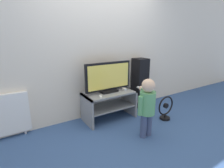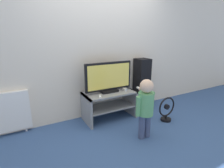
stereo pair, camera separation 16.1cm
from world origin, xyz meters
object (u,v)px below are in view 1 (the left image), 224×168
(floor_fan, at_px, (166,109))
(radiator, at_px, (5,115))
(television, at_px, (108,78))
(speaker_tower, at_px, (140,77))
(child, at_px, (147,103))
(game_console, at_px, (123,89))
(remote_primary, at_px, (101,97))

(floor_fan, distance_m, radiator, 2.64)
(television, relative_size, speaker_tower, 0.85)
(television, xyz_separation_m, child, (0.16, -0.83, -0.24))
(game_console, relative_size, child, 0.20)
(remote_primary, bearing_deg, game_console, 15.13)
(game_console, bearing_deg, television, 174.73)
(remote_primary, xyz_separation_m, floor_fan, (1.12, -0.43, -0.32))
(speaker_tower, bearing_deg, floor_fan, -88.68)
(floor_fan, bearing_deg, game_console, 133.79)
(remote_primary, height_order, speaker_tower, speaker_tower)
(remote_primary, height_order, floor_fan, remote_primary)
(child, relative_size, speaker_tower, 0.87)
(floor_fan, height_order, radiator, radiator)
(remote_primary, height_order, radiator, radiator)
(game_console, bearing_deg, floor_fan, -46.21)
(speaker_tower, distance_m, radiator, 2.50)
(speaker_tower, bearing_deg, television, -172.31)
(game_console, bearing_deg, radiator, 172.42)
(television, relative_size, radiator, 1.29)
(floor_fan, bearing_deg, child, -162.20)
(game_console, distance_m, speaker_tower, 0.57)
(game_console, distance_m, child, 0.81)
(game_console, xyz_separation_m, floor_fan, (0.56, -0.58, -0.33))
(game_console, height_order, radiator, radiator)
(television, distance_m, game_console, 0.39)
(floor_fan, bearing_deg, remote_primary, 159.00)
(remote_primary, relative_size, speaker_tower, 0.13)
(remote_primary, distance_m, floor_fan, 1.24)
(remote_primary, bearing_deg, child, -56.93)
(speaker_tower, bearing_deg, child, -125.61)
(child, relative_size, floor_fan, 2.02)
(game_console, xyz_separation_m, radiator, (-1.94, 0.26, -0.16))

